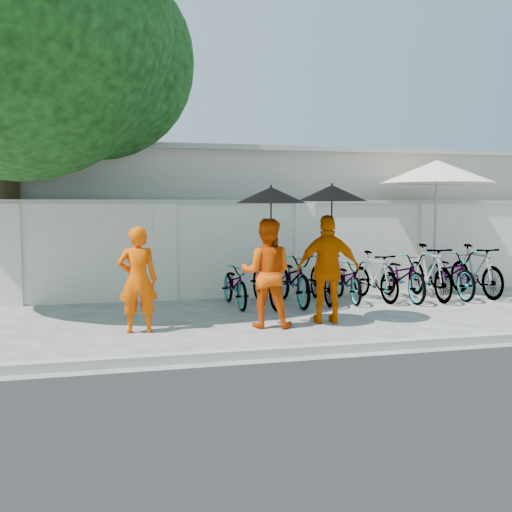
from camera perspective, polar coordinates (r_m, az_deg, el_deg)
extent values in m
plane|color=#B0AFAC|center=(9.18, -1.10, -7.31)|extent=(80.00, 80.00, 0.00)
cube|color=#A09F97|center=(7.56, 1.73, -9.59)|extent=(40.00, 0.16, 0.12)
cube|color=white|center=(12.35, 0.20, 0.62)|extent=(20.00, 0.30, 2.00)
cube|color=beige|center=(16.24, 0.42, 3.85)|extent=(14.00, 6.00, 3.20)
cylinder|color=brown|center=(12.85, -23.88, 5.71)|extent=(0.60, 0.60, 4.40)
sphere|color=#2A7325|center=(11.86, -23.20, 21.02)|extent=(5.80, 5.80, 5.80)
sphere|color=#2A7325|center=(12.69, -15.69, 18.29)|extent=(4.00, 4.00, 4.00)
imported|color=#FF5200|center=(8.99, -11.74, -2.34)|extent=(0.62, 0.43, 1.65)
imported|color=#ED4E06|center=(9.21, 1.07, -1.71)|extent=(1.03, 0.91, 1.76)
cylinder|color=black|center=(9.09, 1.51, 2.53)|extent=(0.02, 0.02, 1.14)
cone|color=black|center=(9.08, 1.51, 6.12)|extent=(1.13, 1.13, 0.26)
imported|color=#E45C00|center=(9.59, 7.23, -1.32)|extent=(1.12, 0.61, 1.81)
cylinder|color=black|center=(9.46, 7.56, 2.80)|extent=(0.02, 0.02, 1.14)
cone|color=black|center=(9.46, 7.61, 6.26)|extent=(1.16, 1.16, 0.27)
cylinder|color=#A09F97|center=(13.33, 17.32, -3.36)|extent=(0.56, 0.56, 0.11)
cylinder|color=gray|center=(13.21, 17.47, 2.08)|extent=(0.06, 0.06, 2.64)
cone|color=beige|center=(13.21, 17.63, 8.03)|extent=(3.19, 3.19, 0.50)
imported|color=gray|center=(11.12, -2.06, -2.85)|extent=(0.66, 1.66, 0.86)
imported|color=gray|center=(11.12, 1.03, -2.15)|extent=(0.60, 1.90, 1.13)
imported|color=gray|center=(11.36, 3.80, -2.26)|extent=(0.71, 1.96, 1.03)
imported|color=gray|center=(11.54, 6.60, -2.08)|extent=(0.65, 1.80, 1.06)
imported|color=gray|center=(11.83, 9.16, -2.40)|extent=(0.70, 1.70, 0.87)
imported|color=gray|center=(12.03, 11.81, -1.97)|extent=(0.70, 1.74, 1.02)
imported|color=gray|center=(12.23, 14.45, -1.92)|extent=(0.68, 1.92, 1.01)
imported|color=gray|center=(12.47, 16.94, -1.53)|extent=(0.64, 1.94, 1.15)
imported|color=gray|center=(12.89, 18.89, -1.65)|extent=(0.78, 1.98, 1.02)
imported|color=gray|center=(13.19, 21.12, -1.37)|extent=(0.56, 1.87, 1.12)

